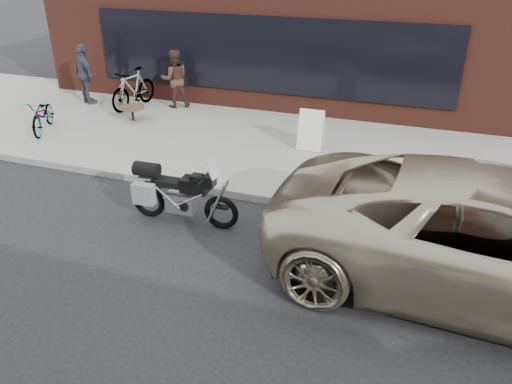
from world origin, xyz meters
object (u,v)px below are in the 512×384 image
cafe_table (132,108)px  bicycle_rear (133,89)px  motorcycle (176,194)px  sandwich_sign (311,129)px  bicycle_front (43,115)px  cafe_patron_left (175,79)px  minivan (499,238)px  cafe_patron_right (85,74)px

cafe_table → bicycle_rear: bearing=119.3°
motorcycle → bicycle_rear: (-4.06, 5.19, 0.15)m
motorcycle → sandwich_sign: 4.11m
bicycle_front → cafe_table: size_ratio=2.40×
bicycle_front → cafe_patron_left: cafe_patron_left is taller
minivan → cafe_patron_left: (-8.00, 5.93, 0.10)m
cafe_patron_right → sandwich_sign: bearing=-159.7°
sandwich_sign → bicycle_front: bearing=-170.1°
motorcycle → bicycle_rear: motorcycle is taller
bicycle_rear → cafe_table: bicycle_rear is taller
bicycle_front → sandwich_sign: 6.66m
bicycle_front → cafe_patron_left: bearing=28.7°
sandwich_sign → cafe_patron_left: bearing=157.9°
motorcycle → bicycle_rear: bearing=126.3°
bicycle_rear → cafe_patron_left: bearing=31.1°
minivan → bicycle_rear: size_ratio=3.41×
sandwich_sign → cafe_table: (-4.92, 0.30, -0.10)m
bicycle_front → motorcycle: bearing=-53.2°
sandwich_sign → cafe_table: bearing=176.6°
motorcycle → cafe_table: size_ratio=3.02×
bicycle_front → cafe_table: bicycle_front is taller
motorcycle → bicycle_front: size_ratio=1.26×
cafe_patron_left → cafe_patron_right: 2.65m
motorcycle → minivan: size_ratio=0.32×
bicycle_rear → bicycle_front: bearing=-105.3°
bicycle_front → bicycle_rear: size_ratio=0.87×
cafe_table → bicycle_front: bearing=-139.0°
bicycle_rear → cafe_table: bearing=-52.8°
motorcycle → bicycle_rear: 6.59m
bicycle_rear → sandwich_sign: (5.50, -1.34, -0.09)m
motorcycle → cafe_patron_right: (-5.56, 5.09, 0.46)m
cafe_patron_right → cafe_patron_left: bearing=-137.3°
cafe_patron_left → cafe_table: bearing=38.8°
cafe_table → cafe_patron_left: cafe_patron_left is taller
motorcycle → cafe_patron_right: 7.55m
motorcycle → bicycle_front: 5.80m
cafe_table → cafe_patron_left: (0.50, 1.51, 0.46)m
bicycle_rear → sandwich_sign: 5.66m
sandwich_sign → cafe_patron_right: 7.12m
motorcycle → cafe_table: 5.41m
minivan → bicycle_rear: minivan is taller
minivan → sandwich_sign: size_ratio=6.83×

